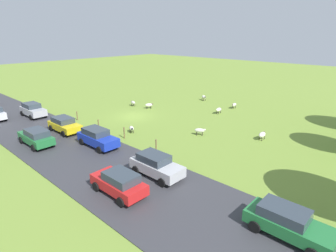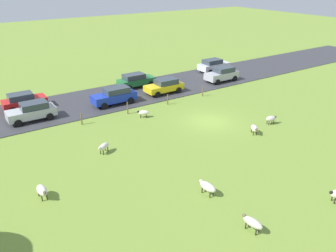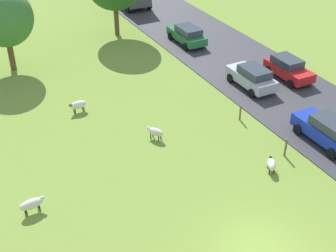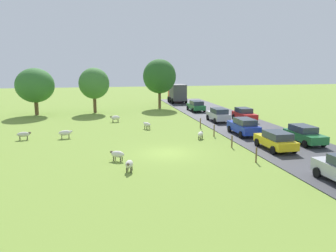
# 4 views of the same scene
# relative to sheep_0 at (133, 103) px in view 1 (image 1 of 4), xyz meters

# --- Properties ---
(ground_plane) EXTENTS (160.00, 160.00, 0.00)m
(ground_plane) POSITION_rel_sheep_0_xyz_m (3.40, 4.06, -0.51)
(ground_plane) COLOR olive
(road_strip) EXTENTS (8.00, 80.00, 0.06)m
(road_strip) POSITION_rel_sheep_0_xyz_m (14.02, 4.06, -0.48)
(road_strip) COLOR #38383D
(road_strip) RESTS_ON ground_plane
(sheep_0) EXTENTS (0.71, 1.07, 0.76)m
(sheep_0) POSITION_rel_sheep_0_xyz_m (0.00, 0.00, 0.00)
(sheep_0) COLOR beige
(sheep_0) RESTS_ON ground_plane
(sheep_1) EXTENTS (0.97, 1.17, 0.82)m
(sheep_1) POSITION_rel_sheep_0_xyz_m (-9.74, 5.48, 0.05)
(sheep_1) COLOR silver
(sheep_1) RESTS_ON ground_plane
(sheep_2) EXTENTS (1.32, 0.63, 0.78)m
(sheep_2) POSITION_rel_sheep_0_xyz_m (-4.98, 11.25, 0.01)
(sheep_2) COLOR silver
(sheep_2) RESTS_ON ground_plane
(sheep_3) EXTENTS (1.28, 0.59, 0.74)m
(sheep_3) POSITION_rel_sheep_0_xyz_m (-8.70, 11.39, 0.00)
(sheep_3) COLOR beige
(sheep_3) RESTS_ON ground_plane
(sheep_4) EXTENTS (0.91, 1.14, 0.74)m
(sheep_4) POSITION_rel_sheep_0_xyz_m (3.21, 14.26, 0.00)
(sheep_4) COLOR silver
(sheep_4) RESTS_ON ground_plane
(sheep_5) EXTENTS (1.23, 0.57, 0.79)m
(sheep_5) POSITION_rel_sheep_0_xyz_m (0.10, 19.53, 0.01)
(sheep_5) COLOR silver
(sheep_5) RESTS_ON ground_plane
(sheep_6) EXTENTS (1.14, 0.94, 0.74)m
(sheep_6) POSITION_rel_sheep_0_xyz_m (-0.60, 2.68, -0.01)
(sheep_6) COLOR silver
(sheep_6) RESTS_ON ground_plane
(sheep_7) EXTENTS (0.88, 1.09, 0.69)m
(sheep_7) POSITION_rel_sheep_0_xyz_m (7.45, 8.49, -0.05)
(sheep_7) COLOR silver
(sheep_7) RESTS_ON ground_plane
(fence_post_0) EXTENTS (0.12, 0.12, 1.11)m
(fence_post_0) POSITION_rel_sheep_0_xyz_m (9.05, 0.28, 0.04)
(fence_post_0) COLOR brown
(fence_post_0) RESTS_ON ground_plane
(fence_post_1) EXTENTS (0.12, 0.12, 1.03)m
(fence_post_1) POSITION_rel_sheep_0_xyz_m (9.05, 4.77, 0.01)
(fence_post_1) COLOR brown
(fence_post_1) RESTS_ON ground_plane
(fence_post_2) EXTENTS (0.12, 0.12, 1.16)m
(fence_post_2) POSITION_rel_sheep_0_xyz_m (9.05, 9.25, 0.07)
(fence_post_2) COLOR brown
(fence_post_2) RESTS_ON ground_plane
(fence_post_3) EXTENTS (0.12, 0.12, 1.07)m
(fence_post_3) POSITION_rel_sheep_0_xyz_m (9.05, 13.73, 0.02)
(fence_post_3) COLOR brown
(fence_post_3) RESTS_ON ground_plane
(car_0) EXTENTS (1.93, 4.40, 1.65)m
(car_0) POSITION_rel_sheep_0_xyz_m (12.05, 9.13, 0.40)
(car_0) COLOR #1933B2
(car_0) RESTS_ON road_strip
(car_1) EXTENTS (1.95, 4.11, 1.62)m
(car_1) POSITION_rel_sheep_0_xyz_m (12.32, 17.02, 0.39)
(car_1) COLOR #B7B7BC
(car_1) RESTS_ON road_strip
(car_2) EXTENTS (1.96, 4.17, 1.67)m
(car_2) POSITION_rel_sheep_0_xyz_m (12.01, -5.09, 0.41)
(car_2) COLOR #B7B7BC
(car_2) RESTS_ON road_strip
(car_3) EXTENTS (1.94, 4.27, 1.54)m
(car_3) POSITION_rel_sheep_0_xyz_m (15.73, 4.70, 0.35)
(car_3) COLOR #237238
(car_3) RESTS_ON road_strip
(car_4) EXTENTS (1.97, 4.30, 1.55)m
(car_4) POSITION_rel_sheep_0_xyz_m (12.28, 26.44, 0.35)
(car_4) COLOR #237238
(car_4) RESTS_ON road_strip
(car_5) EXTENTS (1.93, 4.00, 1.55)m
(car_5) POSITION_rel_sheep_0_xyz_m (15.65, 17.00, 0.36)
(car_5) COLOR red
(car_5) RESTS_ON road_strip
(car_6) EXTENTS (2.01, 4.18, 1.53)m
(car_6) POSITION_rel_sheep_0_xyz_m (12.14, 3.13, 0.35)
(car_6) COLOR yellow
(car_6) RESTS_ON road_strip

